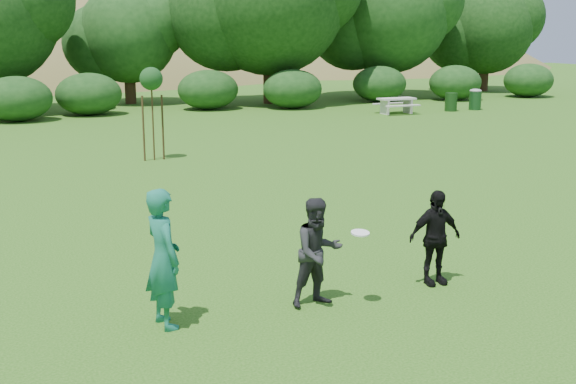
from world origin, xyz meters
The scene contains 11 objects.
ground centered at (0.00, 0.00, 0.00)m, with size 120.00×120.00×0.00m, color #19470C.
player_teal centered at (-2.91, 0.55, 0.96)m, with size 0.70×0.46×1.92m, color #166750.
player_grey centered at (-0.68, 0.40, 0.80)m, with size 0.78×0.61×1.61m, color black.
player_black centered at (1.41, 0.46, 0.76)m, with size 0.89×0.37×1.52m, color black.
trash_can_near centered at (16.71, 20.85, 0.45)m, with size 0.60×0.60×0.90m, color #173714.
frisbee centered at (-0.16, 0.08, 1.12)m, with size 0.27×0.27×0.05m.
sapling centered at (0.00, 13.25, 2.42)m, with size 0.70×0.70×2.85m.
picnic_table centered at (13.61, 20.94, 0.52)m, with size 1.80×1.48×0.76m.
trash_can_lidded centered at (18.20, 20.87, 0.54)m, with size 0.60×0.60×1.05m.
hillside centered at (-0.56, 68.45, -11.97)m, with size 150.00×72.00×52.00m.
tree_row centered at (3.23, 28.68, 4.87)m, with size 53.92×10.38×9.62m.
Camera 1 is at (-5.11, -8.56, 3.96)m, focal length 45.00 mm.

